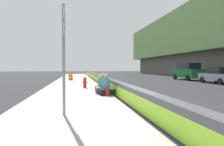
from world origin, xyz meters
The scene contains 12 objects.
ground_plane centered at (0.00, 0.00, 0.00)m, with size 160.00×160.00×0.00m, color #2B2B2D.
sidewalk_strip centered at (0.00, 2.65, 0.07)m, with size 80.00×4.40×0.14m, color #A8A59E.
jersey_barrier centered at (0.00, 0.00, 0.42)m, with size 76.00×0.45×0.85m.
route_sign_post centered at (-0.98, 2.80, 2.21)m, with size 0.44×0.09×3.60m.
fire_hydrant centered at (7.41, 1.79, 0.59)m, with size 0.26×0.46×0.88m.
seated_person_foreground centered at (3.36, 0.76, 0.51)m, with size 0.88×0.98×1.19m.
seated_person_middle centered at (4.33, 0.83, 0.52)m, with size 0.85×0.96×1.20m.
seated_person_rear centered at (5.78, 0.80, 0.47)m, with size 0.68×0.78×1.04m.
backpack centered at (2.95, 0.77, 0.33)m, with size 0.32×0.28×0.40m.
construction_barrel centered at (17.00, 3.15, 0.62)m, with size 0.54×0.54×0.95m.
parked_car_third centered at (10.38, -12.11, 0.86)m, with size 4.55×2.06×1.71m.
parked_car_fourth centered at (16.29, -12.20, 1.18)m, with size 4.85×2.17×2.28m.
Camera 1 is at (-7.48, 2.39, 1.69)m, focal length 31.20 mm.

